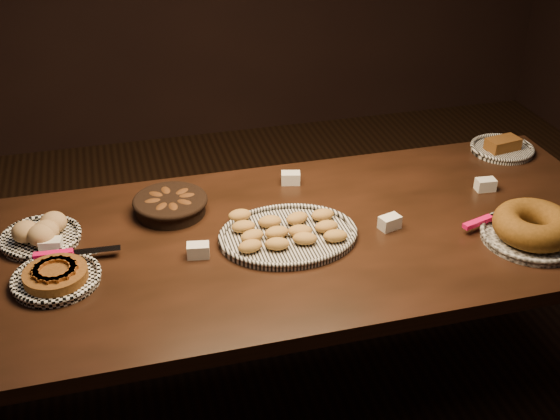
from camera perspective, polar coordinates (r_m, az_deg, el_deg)
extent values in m
plane|color=black|center=(2.80, 0.38, -15.06)|extent=(5.00, 5.00, 0.00)
cube|color=black|center=(2.34, 0.44, -2.59)|extent=(2.40, 1.00, 0.05)
cylinder|color=black|center=(3.23, 17.37, -1.73)|extent=(0.08, 0.08, 0.70)
torus|color=white|center=(2.20, -17.75, -5.19)|extent=(0.27, 0.27, 0.02)
cylinder|color=#4B280F|center=(2.20, -17.78, -5.04)|extent=(0.20, 0.20, 0.03)
cube|color=#5C220F|center=(2.18, -16.52, -4.50)|extent=(0.02, 0.07, 0.01)
cube|color=#5C220F|center=(2.20, -16.61, -4.17)|extent=(0.04, 0.07, 0.01)
cube|color=#5C220F|center=(2.22, -16.95, -3.94)|extent=(0.06, 0.06, 0.01)
cube|color=#5C220F|center=(2.23, -17.46, -3.84)|extent=(0.07, 0.04, 0.01)
cube|color=#5C220F|center=(2.23, -18.04, -3.89)|extent=(0.07, 0.03, 0.01)
cube|color=#5C220F|center=(2.23, -18.59, -4.08)|extent=(0.06, 0.05, 0.01)
cube|color=#5C220F|center=(2.22, -19.00, -4.37)|extent=(0.05, 0.07, 0.01)
cube|color=#5C220F|center=(2.20, -19.20, -4.71)|extent=(0.02, 0.07, 0.01)
cube|color=#5C220F|center=(2.18, -19.13, -5.04)|extent=(0.04, 0.07, 0.01)
cube|color=#5C220F|center=(2.16, -18.80, -5.29)|extent=(0.06, 0.06, 0.01)
cube|color=#5C220F|center=(2.15, -18.28, -5.40)|extent=(0.07, 0.04, 0.01)
cube|color=#5C220F|center=(2.15, -17.67, -5.35)|extent=(0.07, 0.03, 0.01)
cube|color=#5C220F|center=(2.15, -17.10, -5.15)|extent=(0.06, 0.05, 0.01)
cube|color=#5C220F|center=(2.16, -16.69, -4.85)|extent=(0.05, 0.07, 0.01)
cube|color=#FF0C5E|center=(2.29, -17.95, -3.44)|extent=(0.12, 0.03, 0.02)
cube|color=silver|center=(2.28, -14.71, -3.21)|extent=(0.15, 0.04, 0.00)
torus|color=black|center=(2.30, 0.67, -1.92)|extent=(0.37, 0.37, 0.02)
ellipsoid|color=olive|center=(2.22, -2.44, -2.96)|extent=(0.09, 0.06, 0.04)
ellipsoid|color=olive|center=(2.23, -0.23, -2.76)|extent=(0.09, 0.07, 0.04)
ellipsoid|color=olive|center=(2.25, 2.03, -2.33)|extent=(0.09, 0.07, 0.04)
ellipsoid|color=olive|center=(2.27, 4.53, -2.10)|extent=(0.09, 0.06, 0.04)
ellipsoid|color=olive|center=(2.27, -2.28, -2.13)|extent=(0.09, 0.07, 0.04)
ellipsoid|color=olive|center=(2.28, -0.27, -1.83)|extent=(0.08, 0.06, 0.04)
ellipsoid|color=olive|center=(2.29, 1.65, -1.70)|extent=(0.09, 0.07, 0.04)
ellipsoid|color=olive|center=(2.32, 3.80, -1.34)|extent=(0.08, 0.05, 0.04)
ellipsoid|color=olive|center=(2.32, -2.99, -1.35)|extent=(0.08, 0.05, 0.04)
ellipsoid|color=olive|center=(2.34, -0.83, -0.93)|extent=(0.08, 0.06, 0.04)
ellipsoid|color=olive|center=(2.36, 1.39, -0.67)|extent=(0.09, 0.07, 0.04)
ellipsoid|color=olive|center=(2.38, 3.48, -0.38)|extent=(0.08, 0.06, 0.04)
ellipsoid|color=olive|center=(2.38, -3.30, -0.42)|extent=(0.08, 0.06, 0.04)
torus|color=black|center=(2.44, 19.78, -1.89)|extent=(0.33, 0.33, 0.02)
torus|color=brown|center=(2.42, 19.93, -1.13)|extent=(0.31, 0.31, 0.09)
cube|color=#FF0C5E|center=(2.43, 15.78, -0.95)|extent=(0.12, 0.06, 0.02)
cube|color=silver|center=(2.52, 17.83, -0.20)|extent=(0.15, 0.07, 0.00)
cylinder|color=black|center=(2.46, -8.88, 0.37)|extent=(0.27, 0.27, 0.06)
torus|color=black|center=(2.45, -8.92, 0.77)|extent=(0.26, 0.26, 0.02)
ellipsoid|color=black|center=(2.46, -7.56, 0.95)|extent=(0.08, 0.05, 0.04)
ellipsoid|color=black|center=(2.49, -7.94, 1.26)|extent=(0.09, 0.08, 0.04)
ellipsoid|color=black|center=(2.51, -9.25, 1.35)|extent=(0.05, 0.08, 0.04)
ellipsoid|color=black|center=(2.49, -10.03, 1.04)|extent=(0.09, 0.08, 0.04)
ellipsoid|color=black|center=(2.45, -10.29, 0.50)|extent=(0.08, 0.05, 0.04)
ellipsoid|color=black|center=(2.41, -9.59, 0.04)|extent=(0.08, 0.09, 0.04)
ellipsoid|color=black|center=(2.40, -8.65, 0.03)|extent=(0.05, 0.08, 0.04)
ellipsoid|color=black|center=(2.42, -7.75, 0.40)|extent=(0.09, 0.08, 0.04)
torus|color=white|center=(2.42, -18.90, -2.01)|extent=(0.26, 0.26, 0.02)
ellipsoid|color=#977145|center=(2.40, -19.98, -1.67)|extent=(0.09, 0.09, 0.07)
ellipsoid|color=#977145|center=(2.42, -17.93, -0.96)|extent=(0.09, 0.09, 0.07)
ellipsoid|color=#977145|center=(2.37, -18.85, -1.95)|extent=(0.09, 0.09, 0.07)
ellipsoid|color=#977145|center=(2.38, -18.53, -1.65)|extent=(0.09, 0.09, 0.07)
torus|color=black|center=(3.01, 17.62, 4.87)|extent=(0.26, 0.26, 0.02)
cube|color=#4B280F|center=(3.00, 17.66, 5.14)|extent=(0.14, 0.10, 0.05)
cube|color=white|center=(2.23, -6.67, -3.28)|extent=(0.08, 0.06, 0.04)
cube|color=white|center=(2.62, 0.87, 2.62)|extent=(0.08, 0.06, 0.04)
cube|color=white|center=(2.38, 8.91, -1.01)|extent=(0.08, 0.06, 0.04)
cube|color=white|center=(2.35, -18.12, -2.75)|extent=(0.08, 0.06, 0.04)
cube|color=white|center=(2.69, 16.36, 1.99)|extent=(0.07, 0.05, 0.04)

